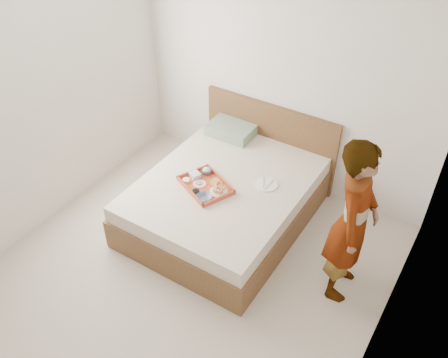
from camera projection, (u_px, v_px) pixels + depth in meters
ground at (178, 284)px, 4.62m from camera, size 3.50×4.00×0.01m
ceiling at (153, 13)px, 2.98m from camera, size 3.50×4.00×0.01m
wall_back at (284, 77)px, 5.11m from camera, size 3.50×0.01×2.60m
wall_left at (19, 115)px, 4.53m from camera, size 0.01×4.00×2.60m
wall_right at (388, 270)px, 3.07m from camera, size 0.01×4.00×2.60m
bed at (225, 201)px, 5.15m from camera, size 1.65×2.00×0.53m
headboard at (269, 141)px, 5.65m from camera, size 1.65×0.06×0.95m
pillow at (231, 130)px, 5.62m from camera, size 0.53×0.36×0.13m
tray at (205, 185)px, 4.90m from camera, size 0.64×0.57×0.05m
prawn_plate at (219, 192)px, 4.82m from camera, size 0.24×0.24×0.01m
navy_bowl_big at (204, 198)px, 4.73m from camera, size 0.20×0.20×0.04m
sauce_dish at (196, 192)px, 4.81m from camera, size 0.10×0.10×0.03m
meat_plate at (200, 184)px, 4.92m from camera, size 0.17×0.17×0.01m
bread_plate at (216, 182)px, 4.94m from camera, size 0.17×0.17×0.01m
salad_bowl at (206, 171)px, 5.06m from camera, size 0.15×0.15×0.04m
plastic_tub at (195, 175)px, 5.01m from camera, size 0.14×0.13×0.05m
cheese_round at (186, 180)px, 4.95m from camera, size 0.10×0.10×0.03m
dinner_plate at (266, 184)px, 4.93m from camera, size 0.27×0.27×0.01m
person at (353, 222)px, 4.10m from camera, size 0.47×0.64×1.63m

